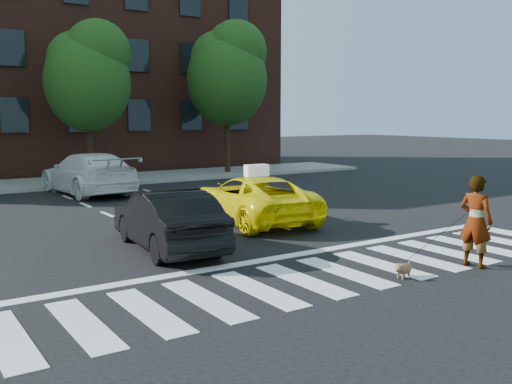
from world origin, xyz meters
TOP-DOWN VIEW (x-y plane):
  - ground at (0.00, 0.00)m, footprint 120.00×120.00m
  - crosswalk at (0.00, 0.00)m, footprint 13.00×2.40m
  - stop_line at (0.00, 1.60)m, footprint 12.00×0.30m
  - sidewalk_far at (0.00, 17.50)m, footprint 30.00×4.00m
  - building at (0.00, 25.00)m, footprint 26.00×10.00m
  - tree_mid at (0.53, 17.00)m, footprint 3.69×3.69m
  - tree_right at (7.53, 17.00)m, footprint 4.00×4.00m
  - taxi at (1.40, 5.35)m, footprint 2.70×4.94m
  - black_sedan at (-2.00, 3.62)m, footprint 1.82×4.20m
  - white_suv at (-0.63, 13.78)m, footprint 2.66×5.59m
  - woman at (2.41, -1.10)m, footprint 0.53×0.73m
  - dog at (0.62, -0.88)m, footprint 0.53×0.29m
  - taxi_sign at (1.40, 5.15)m, footprint 0.68×0.35m

SIDE VIEW (x-z plane):
  - ground at x=0.00m, z-range 0.00..0.00m
  - crosswalk at x=0.00m, z-range 0.00..0.01m
  - stop_line at x=0.00m, z-range 0.00..0.01m
  - sidewalk_far at x=0.00m, z-range 0.00..0.15m
  - dog at x=0.62m, z-range 0.03..0.33m
  - taxi at x=1.40m, z-range 0.00..1.31m
  - black_sedan at x=-2.00m, z-range 0.00..1.34m
  - white_suv at x=-0.63m, z-range 0.00..1.57m
  - woman at x=2.41m, z-range 0.00..1.83m
  - taxi_sign at x=1.40m, z-range 1.31..1.63m
  - tree_mid at x=0.53m, z-range 1.30..8.40m
  - tree_right at x=7.53m, z-range 1.41..9.11m
  - building at x=0.00m, z-range 0.00..12.00m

